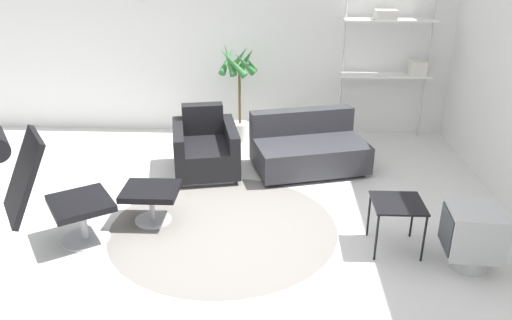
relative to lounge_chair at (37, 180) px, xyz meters
The scene contains 11 objects.
ground_plane 1.66m from the lounge_chair, 18.86° to the left, with size 12.00×12.00×0.00m, color silver.
wall_back 3.66m from the lounge_chair, 66.60° to the left, with size 12.00×0.09×2.80m.
round_rug 1.74m from the lounge_chair, 16.58° to the left, with size 2.21×2.21×0.01m.
lounge_chair is the anchor object (origin of this frame).
ottoman 1.06m from the lounge_chair, 34.15° to the left, with size 0.54×0.46×0.36m.
armchair_red 2.17m from the lounge_chair, 56.62° to the left, with size 0.91×1.04×0.75m.
couch_low 3.11m from the lounge_chair, 38.44° to the left, with size 1.48×1.16×0.67m.
side_table 3.12m from the lounge_chair, ahead, with size 0.44×0.44×0.46m.
crt_television 3.70m from the lounge_chair, ahead, with size 0.48×0.45×0.54m.
potted_plant 3.22m from the lounge_chair, 62.23° to the left, with size 0.53×0.57×1.37m.
shelf_unit 4.72m from the lounge_chair, 40.19° to the left, with size 1.21×0.28×1.93m.
Camera 1 is at (0.60, -4.23, 2.52)m, focal length 35.00 mm.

